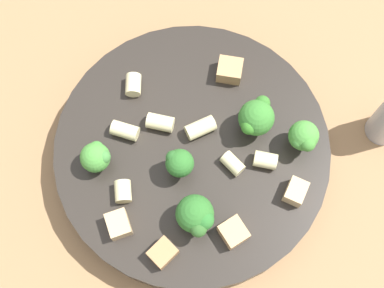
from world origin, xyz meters
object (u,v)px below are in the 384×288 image
(broccoli_floret_3, at_px, (196,216))
(rigatoni_6, at_px, (234,161))
(chicken_chunk_2, at_px, (119,224))
(rigatoni_5, at_px, (265,160))
(chicken_chunk_0, at_px, (233,232))
(chicken_chunk_3, at_px, (163,253))
(broccoli_floret_0, at_px, (181,163))
(rigatoni_4, at_px, (160,123))
(rigatoni_2, at_px, (204,129))
(rigatoni_1, at_px, (125,131))
(rigatoni_3, at_px, (123,191))
(pasta_bowl, at_px, (192,152))
(rigatoni_0, at_px, (133,85))
(chicken_chunk_1, at_px, (229,70))
(broccoli_floret_4, at_px, (256,118))
(broccoli_floret_1, at_px, (96,157))
(chicken_chunk_4, at_px, (297,188))
(broccoli_floret_2, at_px, (303,137))

(broccoli_floret_3, distance_m, rigatoni_6, 0.07)
(rigatoni_6, distance_m, chicken_chunk_2, 0.13)
(rigatoni_5, relative_size, chicken_chunk_0, 0.94)
(chicken_chunk_0, xyz_separation_m, chicken_chunk_3, (0.05, 0.05, -0.00))
(broccoli_floret_0, bearing_deg, rigatoni_4, -39.92)
(broccoli_floret_3, relative_size, rigatoni_2, 1.40)
(rigatoni_1, bearing_deg, rigatoni_3, 116.34)
(pasta_bowl, height_order, rigatoni_4, rigatoni_4)
(rigatoni_0, xyz_separation_m, chicken_chunk_0, (-0.15, 0.09, 0.00))
(rigatoni_2, distance_m, rigatoni_4, 0.04)
(rigatoni_2, height_order, chicken_chunk_1, chicken_chunk_1)
(broccoli_floret_4, height_order, chicken_chunk_3, broccoli_floret_4)
(rigatoni_1, relative_size, chicken_chunk_0, 1.13)
(rigatoni_2, distance_m, chicken_chunk_1, 0.07)
(broccoli_floret_4, xyz_separation_m, chicken_chunk_2, (0.07, 0.15, -0.02))
(broccoli_floret_3, height_order, rigatoni_0, broccoli_floret_3)
(pasta_bowl, xyz_separation_m, chicken_chunk_2, (0.03, 0.10, 0.03))
(broccoli_floret_1, distance_m, chicken_chunk_3, 0.11)
(rigatoni_5, bearing_deg, rigatoni_1, 13.16)
(pasta_bowl, relative_size, chicken_chunk_2, 11.61)
(rigatoni_1, xyz_separation_m, chicken_chunk_2, (-0.04, 0.09, 0.00))
(rigatoni_5, bearing_deg, broccoli_floret_3, 66.09)
(rigatoni_0, relative_size, chicken_chunk_3, 0.91)
(broccoli_floret_4, relative_size, chicken_chunk_3, 1.84)
(rigatoni_1, bearing_deg, broccoli_floret_1, 76.38)
(rigatoni_1, xyz_separation_m, chicken_chunk_4, (-0.18, -0.02, 0.00))
(chicken_chunk_1, bearing_deg, rigatoni_4, 65.36)
(broccoli_floret_0, relative_size, rigatoni_0, 1.80)
(rigatoni_0, relative_size, rigatoni_6, 0.94)
(chicken_chunk_1, xyz_separation_m, chicken_chunk_4, (-0.11, 0.09, -0.00))
(rigatoni_3, bearing_deg, rigatoni_1, -63.66)
(broccoli_floret_1, height_order, chicken_chunk_1, broccoli_floret_1)
(broccoli_floret_4, bearing_deg, chicken_chunk_2, 63.34)
(broccoli_floret_3, relative_size, rigatoni_4, 1.55)
(rigatoni_6, bearing_deg, rigatoni_2, -22.30)
(broccoli_floret_0, distance_m, broccoli_floret_4, 0.09)
(broccoli_floret_4, bearing_deg, chicken_chunk_1, -42.14)
(pasta_bowl, bearing_deg, rigatoni_2, -100.91)
(broccoli_floret_0, bearing_deg, broccoli_floret_1, 19.85)
(rigatoni_4, xyz_separation_m, chicken_chunk_4, (-0.15, 0.00, 0.00))
(broccoli_floret_0, bearing_deg, broccoli_floret_2, -141.55)
(rigatoni_5, distance_m, rigatoni_6, 0.03)
(broccoli_floret_2, xyz_separation_m, broccoli_floret_4, (0.05, 0.00, 0.00))
(broccoli_floret_1, xyz_separation_m, chicken_chunk_4, (-0.19, -0.06, -0.01))
(broccoli_floret_3, height_order, rigatoni_6, broccoli_floret_3)
(broccoli_floret_3, bearing_deg, broccoli_floret_2, -117.89)
(broccoli_floret_3, xyz_separation_m, chicken_chunk_4, (-0.07, -0.07, -0.02))
(broccoli_floret_2, bearing_deg, broccoli_floret_4, 2.26)
(broccoli_floret_1, relative_size, chicken_chunk_0, 1.39)
(broccoli_floret_3, relative_size, chicken_chunk_4, 1.80)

